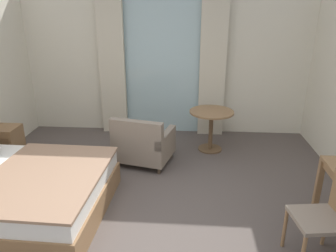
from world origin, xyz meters
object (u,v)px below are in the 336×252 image
desk_chair (328,215)px  round_cafe_table (211,121)px  bed (15,191)px  armchair_by_window (143,144)px  nightstand (7,144)px

desk_chair → round_cafe_table: desk_chair is taller
bed → armchair_by_window: size_ratio=2.15×
desk_chair → armchair_by_window: bearing=136.8°
desk_chair → armchair_by_window: 2.73m
nightstand → desk_chair: desk_chair is taller
bed → nightstand: bearing=123.0°
desk_chair → round_cafe_table: (-0.93, 2.45, 0.01)m
nightstand → desk_chair: size_ratio=0.63×
bed → round_cafe_table: 3.06m
bed → round_cafe_table: bed is taller
bed → armchair_by_window: 1.88m
bed → nightstand: size_ratio=3.63×
armchair_by_window → desk_chair: bearing=-43.2°
round_cafe_table → desk_chair: bearing=-69.2°
desk_chair → nightstand: bearing=156.3°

